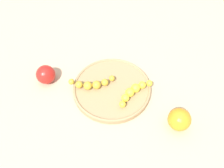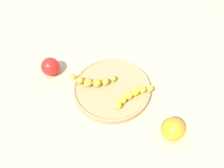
{
  "view_description": "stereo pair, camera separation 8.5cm",
  "coord_description": "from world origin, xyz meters",
  "px_view_note": "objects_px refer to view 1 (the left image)",
  "views": [
    {
      "loc": [
        0.16,
        0.49,
        0.71
      ],
      "look_at": [
        0.0,
        0.0,
        0.04
      ],
      "focal_mm": 37.52,
      "sensor_mm": 36.0,
      "label": 1
    },
    {
      "loc": [
        0.08,
        0.51,
        0.71
      ],
      "look_at": [
        0.0,
        0.0,
        0.04
      ],
      "focal_mm": 37.52,
      "sensor_mm": 36.0,
      "label": 2
    }
  ],
  "objects_px": {
    "orange_fruit": "(179,119)",
    "fruit_bowl": "(112,88)",
    "banana_spotted": "(92,84)",
    "apple_red": "(46,75)",
    "banana_yellow": "(134,91)"
  },
  "relations": [
    {
      "from": "banana_yellow",
      "to": "orange_fruit",
      "type": "bearing_deg",
      "value": -171.1
    },
    {
      "from": "banana_spotted",
      "to": "orange_fruit",
      "type": "bearing_deg",
      "value": 56.87
    },
    {
      "from": "fruit_bowl",
      "to": "apple_red",
      "type": "relative_size",
      "value": 4.02
    },
    {
      "from": "fruit_bowl",
      "to": "apple_red",
      "type": "bearing_deg",
      "value": -28.78
    },
    {
      "from": "banana_yellow",
      "to": "orange_fruit",
      "type": "relative_size",
      "value": 1.95
    },
    {
      "from": "orange_fruit",
      "to": "fruit_bowl",
      "type": "bearing_deg",
      "value": -51.84
    },
    {
      "from": "fruit_bowl",
      "to": "orange_fruit",
      "type": "relative_size",
      "value": 3.81
    },
    {
      "from": "fruit_bowl",
      "to": "banana_spotted",
      "type": "relative_size",
      "value": 1.71
    },
    {
      "from": "banana_yellow",
      "to": "banana_spotted",
      "type": "xyz_separation_m",
      "value": [
        0.13,
        -0.08,
        -0.0
      ]
    },
    {
      "from": "banana_spotted",
      "to": "apple_red",
      "type": "xyz_separation_m",
      "value": [
        0.15,
        -0.1,
        0.0
      ]
    },
    {
      "from": "banana_spotted",
      "to": "apple_red",
      "type": "relative_size",
      "value": 2.35
    },
    {
      "from": "banana_spotted",
      "to": "apple_red",
      "type": "height_order",
      "value": "apple_red"
    },
    {
      "from": "banana_spotted",
      "to": "apple_red",
      "type": "bearing_deg",
      "value": -109.79
    },
    {
      "from": "banana_yellow",
      "to": "banana_spotted",
      "type": "bearing_deg",
      "value": 35.39
    },
    {
      "from": "banana_yellow",
      "to": "banana_spotted",
      "type": "height_order",
      "value": "banana_yellow"
    }
  ]
}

